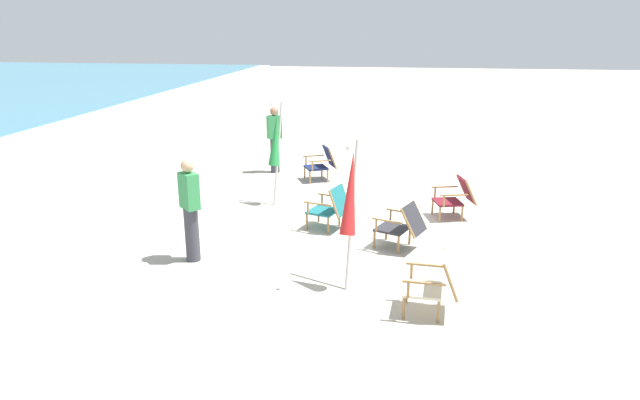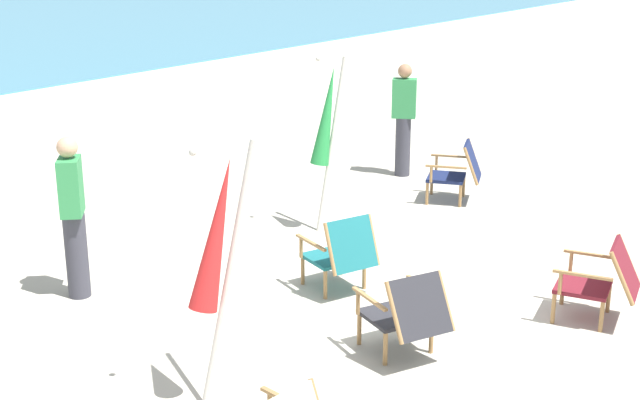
# 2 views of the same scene
# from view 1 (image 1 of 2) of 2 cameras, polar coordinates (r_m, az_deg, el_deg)

# --- Properties ---
(ground_plane) EXTENTS (80.00, 80.00, 0.00)m
(ground_plane) POSITION_cam_1_polar(r_m,az_deg,el_deg) (10.41, 5.43, -2.93)
(ground_plane) COLOR #B7AF9E
(beach_chair_front_left) EXTENTS (0.74, 0.85, 0.80)m
(beach_chair_front_left) POSITION_cam_1_polar(r_m,az_deg,el_deg) (11.16, 13.47, 0.35)
(beach_chair_front_left) COLOR maroon
(beach_chair_front_left) RESTS_ON ground
(beach_chair_front_right) EXTENTS (0.81, 0.87, 0.81)m
(beach_chair_front_right) POSITION_cam_1_polar(r_m,az_deg,el_deg) (13.50, 0.21, 3.77)
(beach_chair_front_right) COLOR #19234C
(beach_chair_front_right) RESTS_ON ground
(beach_chair_back_right) EXTENTS (0.63, 0.73, 0.81)m
(beach_chair_back_right) POSITION_cam_1_polar(r_m,az_deg,el_deg) (7.45, 11.46, -8.10)
(beach_chair_back_right) COLOR beige
(beach_chair_back_right) RESTS_ON ground
(beach_chair_mid_center) EXTENTS (0.76, 0.83, 0.81)m
(beach_chair_mid_center) POSITION_cam_1_polar(r_m,az_deg,el_deg) (10.25, 1.09, -0.64)
(beach_chair_mid_center) COLOR #196066
(beach_chair_mid_center) RESTS_ON ground
(beach_chair_back_left) EXTENTS (0.82, 0.92, 0.78)m
(beach_chair_back_left) POSITION_cam_1_polar(r_m,az_deg,el_deg) (9.46, 8.22, -2.42)
(beach_chair_back_left) COLOR #28282D
(beach_chair_back_left) RESTS_ON ground
(umbrella_furled_green) EXTENTS (0.48, 0.35, 2.10)m
(umbrella_furled_green) POSITION_cam_1_polar(r_m,az_deg,el_deg) (11.55, -4.43, 6.21)
(umbrella_furled_green) COLOR #B7B2A8
(umbrella_furled_green) RESTS_ON ground
(umbrella_furled_red) EXTENTS (0.65, 0.29, 2.06)m
(umbrella_furled_red) POSITION_cam_1_polar(r_m,az_deg,el_deg) (7.79, 3.07, 0.59)
(umbrella_furled_red) COLOR #B7B2A8
(umbrella_furled_red) RESTS_ON ground
(person_near_chairs) EXTENTS (0.35, 0.39, 1.63)m
(person_near_chairs) POSITION_cam_1_polar(r_m,az_deg,el_deg) (14.21, -4.56, 6.08)
(person_near_chairs) COLOR #383842
(person_near_chairs) RESTS_ON ground
(person_by_waterline) EXTENTS (0.38, 0.38, 1.63)m
(person_by_waterline) POSITION_cam_1_polar(r_m,az_deg,el_deg) (8.99, -12.85, -0.94)
(person_by_waterline) COLOR #383842
(person_by_waterline) RESTS_ON ground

